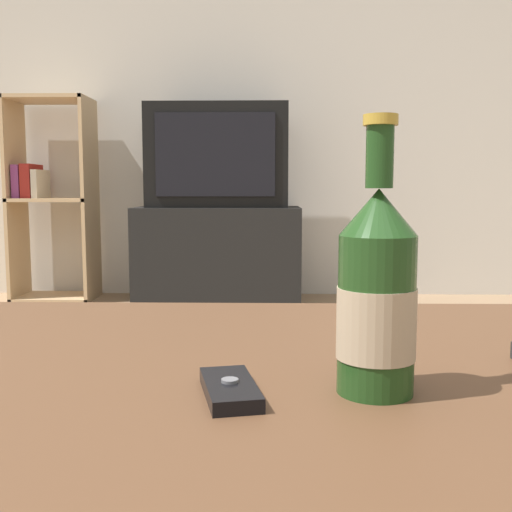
{
  "coord_description": "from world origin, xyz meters",
  "views": [
    {
      "loc": [
        0.04,
        -0.58,
        0.63
      ],
      "look_at": [
        0.02,
        0.29,
        0.53
      ],
      "focal_mm": 42.0,
      "sensor_mm": 36.0,
      "label": 1
    }
  ],
  "objects": [
    {
      "name": "back_wall",
      "position": [
        0.0,
        3.02,
        1.3
      ],
      "size": [
        8.0,
        0.05,
        2.6
      ],
      "color": "beige",
      "rests_on": "ground_plane"
    },
    {
      "name": "coffee_table",
      "position": [
        0.0,
        0.0,
        0.37
      ],
      "size": [
        1.03,
        0.89,
        0.43
      ],
      "color": "brown",
      "rests_on": "ground_plane"
    },
    {
      "name": "tv_stand",
      "position": [
        -0.24,
        2.71,
        0.27
      ],
      "size": [
        0.89,
        0.48,
        0.53
      ],
      "color": "black",
      "rests_on": "ground_plane"
    },
    {
      "name": "television",
      "position": [
        -0.24,
        2.7,
        0.81
      ],
      "size": [
        0.75,
        0.37,
        0.55
      ],
      "color": "black",
      "rests_on": "tv_stand"
    },
    {
      "name": "bookshelf",
      "position": [
        -1.22,
        2.81,
        0.59
      ],
      "size": [
        0.45,
        0.3,
        1.14
      ],
      "color": "tan",
      "rests_on": "ground_plane"
    },
    {
      "name": "beer_bottle",
      "position": [
        0.14,
        -0.01,
        0.53
      ],
      "size": [
        0.08,
        0.08,
        0.27
      ],
      "color": "#1E4219",
      "rests_on": "coffee_table"
    },
    {
      "name": "cell_phone",
      "position": [
        0.0,
        -0.03,
        0.44
      ],
      "size": [
        0.07,
        0.11,
        0.02
      ],
      "rotation": [
        0.0,
        0.0,
        0.22
      ],
      "color": "black",
      "rests_on": "coffee_table"
    }
  ]
}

